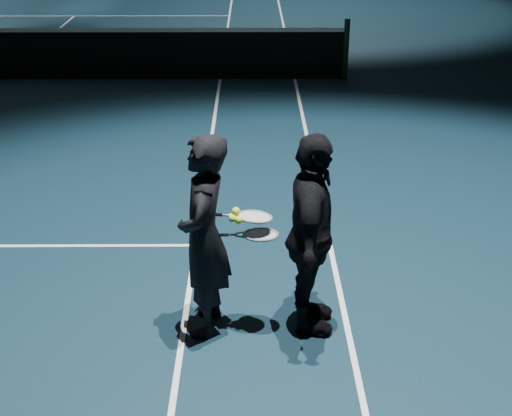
{
  "coord_description": "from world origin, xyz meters",
  "views": [
    {
      "loc": [
        4.69,
        -12.85,
        3.49
      ],
      "look_at": [
        4.72,
        -7.83,
        1.11
      ],
      "focal_mm": 50.0,
      "sensor_mm": 36.0,
      "label": 1
    }
  ],
  "objects_px": {
    "player_a": "(204,237)",
    "tennis_balls": "(236,217)",
    "racket_lower": "(261,235)",
    "racket_upper": "(254,217)",
    "player_b": "(311,236)"
  },
  "relations": [
    {
      "from": "player_a",
      "to": "racket_lower",
      "type": "xyz_separation_m",
      "value": [
        0.45,
        0.0,
        0.02
      ]
    },
    {
      "from": "player_a",
      "to": "tennis_balls",
      "type": "height_order",
      "value": "player_a"
    },
    {
      "from": "player_b",
      "to": "racket_lower",
      "type": "distance_m",
      "value": 0.4
    },
    {
      "from": "player_a",
      "to": "player_b",
      "type": "distance_m",
      "value": 0.85
    },
    {
      "from": "player_b",
      "to": "racket_lower",
      "type": "height_order",
      "value": "player_b"
    },
    {
      "from": "player_b",
      "to": "player_a",
      "type": "bearing_deg",
      "value": 95.45
    },
    {
      "from": "player_a",
      "to": "racket_lower",
      "type": "height_order",
      "value": "player_a"
    },
    {
      "from": "player_b",
      "to": "racket_upper",
      "type": "height_order",
      "value": "player_b"
    },
    {
      "from": "player_a",
      "to": "player_b",
      "type": "relative_size",
      "value": 1.0
    },
    {
      "from": "player_b",
      "to": "racket_lower",
      "type": "bearing_deg",
      "value": 95.45
    },
    {
      "from": "player_b",
      "to": "racket_upper",
      "type": "bearing_deg",
      "value": 90.37
    },
    {
      "from": "player_b",
      "to": "tennis_balls",
      "type": "bearing_deg",
      "value": 94.97
    },
    {
      "from": "racket_lower",
      "to": "tennis_balls",
      "type": "distance_m",
      "value": 0.25
    },
    {
      "from": "player_a",
      "to": "racket_upper",
      "type": "xyz_separation_m",
      "value": [
        0.4,
        0.04,
        0.16
      ]
    },
    {
      "from": "racket_upper",
      "to": "tennis_balls",
      "type": "bearing_deg",
      "value": -170.43
    }
  ]
}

